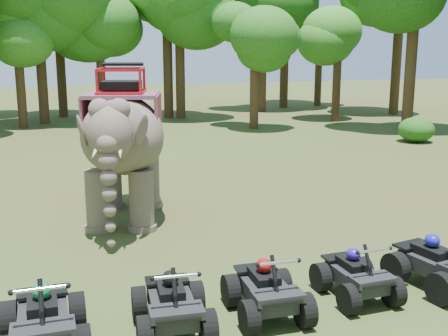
{
  "coord_description": "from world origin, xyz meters",
  "views": [
    {
      "loc": [
        -4.01,
        -10.63,
        4.66
      ],
      "look_at": [
        0.0,
        1.2,
        1.9
      ],
      "focal_mm": 45.0,
      "sensor_mm": 36.0,
      "label": 1
    }
  ],
  "objects_px": {
    "atv_1": "(172,297)",
    "atv_2": "(267,283)",
    "atv_4": "(438,256)",
    "atv_0": "(43,312)",
    "elephant": "(123,143)",
    "atv_3": "(357,269)"
  },
  "relations": [
    {
      "from": "atv_2",
      "to": "elephant",
      "type": "bearing_deg",
      "value": 105.41
    },
    {
      "from": "atv_3",
      "to": "atv_4",
      "type": "relative_size",
      "value": 0.9
    },
    {
      "from": "elephant",
      "to": "atv_0",
      "type": "distance_m",
      "value": 6.99
    },
    {
      "from": "atv_4",
      "to": "elephant",
      "type": "bearing_deg",
      "value": 118.03
    },
    {
      "from": "atv_0",
      "to": "atv_1",
      "type": "distance_m",
      "value": 2.01
    },
    {
      "from": "atv_0",
      "to": "atv_3",
      "type": "relative_size",
      "value": 1.15
    },
    {
      "from": "elephant",
      "to": "atv_0",
      "type": "relative_size",
      "value": 2.74
    },
    {
      "from": "atv_1",
      "to": "atv_2",
      "type": "bearing_deg",
      "value": 6.51
    },
    {
      "from": "atv_2",
      "to": "atv_3",
      "type": "relative_size",
      "value": 1.07
    },
    {
      "from": "atv_1",
      "to": "atv_0",
      "type": "bearing_deg",
      "value": -175.12
    },
    {
      "from": "elephant",
      "to": "atv_2",
      "type": "relative_size",
      "value": 2.96
    },
    {
      "from": "atv_2",
      "to": "atv_4",
      "type": "relative_size",
      "value": 0.96
    },
    {
      "from": "atv_1",
      "to": "atv_4",
      "type": "relative_size",
      "value": 0.97
    },
    {
      "from": "elephant",
      "to": "atv_1",
      "type": "bearing_deg",
      "value": -76.27
    },
    {
      "from": "atv_2",
      "to": "atv_4",
      "type": "height_order",
      "value": "atv_4"
    },
    {
      "from": "atv_1",
      "to": "atv_2",
      "type": "xyz_separation_m",
      "value": [
        1.69,
        0.02,
        -0.01
      ]
    },
    {
      "from": "atv_1",
      "to": "atv_3",
      "type": "relative_size",
      "value": 1.08
    },
    {
      "from": "atv_3",
      "to": "elephant",
      "type": "bearing_deg",
      "value": 116.64
    },
    {
      "from": "atv_0",
      "to": "atv_1",
      "type": "relative_size",
      "value": 1.07
    },
    {
      "from": "atv_0",
      "to": "atv_1",
      "type": "height_order",
      "value": "atv_0"
    },
    {
      "from": "atv_0",
      "to": "atv_4",
      "type": "bearing_deg",
      "value": 0.92
    },
    {
      "from": "atv_0",
      "to": "atv_2",
      "type": "relative_size",
      "value": 1.08
    }
  ]
}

